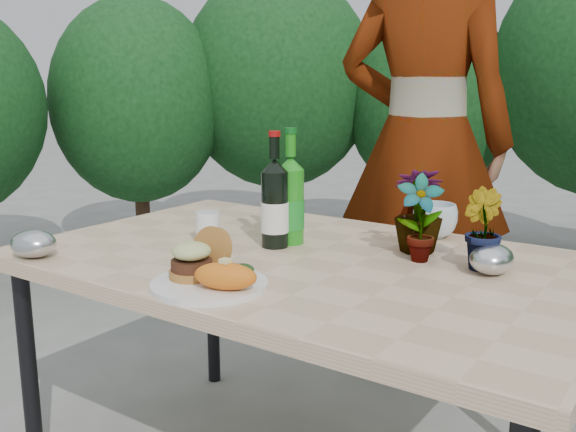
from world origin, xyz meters
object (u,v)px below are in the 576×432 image
Objects in this scene: patio_table at (304,276)px; wine_bottle at (275,205)px; dinner_plate at (209,285)px; person at (424,142)px.

wine_bottle is at bearing 162.55° from patio_table.
patio_table is at bearing -14.85° from wine_bottle.
dinner_plate is at bearing -74.04° from wine_bottle.
dinner_plate is 1.40m from person.
wine_bottle reaches higher than dinner_plate.
patio_table is 4.68× the size of wine_bottle.
dinner_plate is at bearing -95.67° from patio_table.
person is (-0.05, 1.38, 0.23)m from dinner_plate.
person is at bearing 89.97° from wine_bottle.
person is at bearing 92.07° from dinner_plate.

